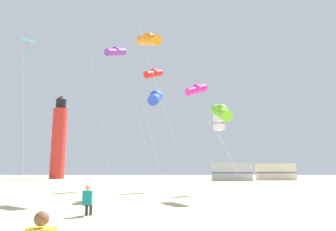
{
  "coord_description": "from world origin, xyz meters",
  "views": [
    {
      "loc": [
        1.71,
        -6.33,
        1.7
      ],
      "look_at": [
        1.27,
        12.71,
        5.06
      ],
      "focal_mm": 33.18,
      "sensor_mm": 36.0,
      "label": 1
    }
  ],
  "objects_px": {
    "kite_flyer_standing": "(88,199)",
    "kite_tube_violet": "(116,52)",
    "kite_tube_scarlet": "(153,73)",
    "kite_tube_orange": "(149,40)",
    "kite_tube_lime": "(221,112)",
    "lighthouse_distant": "(59,139)",
    "kite_diamond_cyan": "(28,46)",
    "rv_van_cream": "(276,172)",
    "kite_tube_magenta": "(196,89)",
    "rv_van_silver": "(232,172)",
    "kite_tube_blue": "(156,98)",
    "kite_box_white": "(219,123)"
  },
  "relations": [
    {
      "from": "kite_box_white",
      "to": "rv_van_silver",
      "type": "distance_m",
      "value": 29.08
    },
    {
      "from": "kite_tube_blue",
      "to": "rv_van_cream",
      "type": "bearing_deg",
      "value": 61.83
    },
    {
      "from": "kite_flyer_standing",
      "to": "kite_box_white",
      "type": "height_order",
      "value": "kite_box_white"
    },
    {
      "from": "kite_tube_magenta",
      "to": "kite_tube_blue",
      "type": "bearing_deg",
      "value": -113.05
    },
    {
      "from": "kite_tube_violet",
      "to": "kite_tube_blue",
      "type": "relative_size",
      "value": 1.88
    },
    {
      "from": "kite_tube_orange",
      "to": "rv_van_cream",
      "type": "distance_m",
      "value": 40.96
    },
    {
      "from": "rv_van_cream",
      "to": "rv_van_silver",
      "type": "bearing_deg",
      "value": -155.8
    },
    {
      "from": "kite_diamond_cyan",
      "to": "kite_flyer_standing",
      "type": "bearing_deg",
      "value": -48.19
    },
    {
      "from": "kite_tube_magenta",
      "to": "kite_diamond_cyan",
      "type": "height_order",
      "value": "kite_diamond_cyan"
    },
    {
      "from": "kite_flyer_standing",
      "to": "kite_tube_violet",
      "type": "height_order",
      "value": "kite_tube_violet"
    },
    {
      "from": "kite_flyer_standing",
      "to": "kite_tube_violet",
      "type": "bearing_deg",
      "value": -85.89
    },
    {
      "from": "kite_tube_orange",
      "to": "kite_diamond_cyan",
      "type": "distance_m",
      "value": 8.02
    },
    {
      "from": "lighthouse_distant",
      "to": "rv_van_cream",
      "type": "xyz_separation_m",
      "value": [
        40.68,
        -6.49,
        -6.45
      ]
    },
    {
      "from": "kite_box_white",
      "to": "kite_tube_orange",
      "type": "bearing_deg",
      "value": -146.58
    },
    {
      "from": "kite_tube_violet",
      "to": "kite_tube_blue",
      "type": "xyz_separation_m",
      "value": [
        4.32,
        -7.65,
        -6.3
      ]
    },
    {
      "from": "kite_tube_magenta",
      "to": "rv_van_silver",
      "type": "distance_m",
      "value": 25.96
    },
    {
      "from": "kite_tube_magenta",
      "to": "kite_box_white",
      "type": "distance_m",
      "value": 6.04
    },
    {
      "from": "kite_flyer_standing",
      "to": "kite_tube_scarlet",
      "type": "bearing_deg",
      "value": -98.15
    },
    {
      "from": "kite_tube_lime",
      "to": "rv_van_cream",
      "type": "height_order",
      "value": "kite_tube_lime"
    },
    {
      "from": "kite_tube_magenta",
      "to": "rv_van_silver",
      "type": "relative_size",
      "value": 1.49
    },
    {
      "from": "kite_tube_magenta",
      "to": "kite_tube_blue",
      "type": "distance_m",
      "value": 8.76
    },
    {
      "from": "kite_tube_magenta",
      "to": "kite_tube_orange",
      "type": "relative_size",
      "value": 0.87
    },
    {
      "from": "kite_tube_scarlet",
      "to": "kite_tube_violet",
      "type": "bearing_deg",
      "value": -155.56
    },
    {
      "from": "kite_tube_lime",
      "to": "kite_diamond_cyan",
      "type": "xyz_separation_m",
      "value": [
        -12.56,
        0.39,
        4.56
      ]
    },
    {
      "from": "kite_tube_magenta",
      "to": "rv_van_silver",
      "type": "xyz_separation_m",
      "value": [
        7.2,
        23.74,
        -7.66
      ]
    },
    {
      "from": "kite_tube_blue",
      "to": "rv_van_silver",
      "type": "bearing_deg",
      "value": 71.56
    },
    {
      "from": "kite_tube_orange",
      "to": "rv_van_silver",
      "type": "distance_m",
      "value": 34.66
    },
    {
      "from": "kite_flyer_standing",
      "to": "rv_van_silver",
      "type": "bearing_deg",
      "value": -111.76
    },
    {
      "from": "kite_tube_magenta",
      "to": "kite_tube_orange",
      "type": "distance_m",
      "value": 8.83
    },
    {
      "from": "lighthouse_distant",
      "to": "kite_box_white",
      "type": "bearing_deg",
      "value": -55.09
    },
    {
      "from": "rv_van_cream",
      "to": "kite_diamond_cyan",
      "type": "bearing_deg",
      "value": -125.73
    },
    {
      "from": "kite_tube_scarlet",
      "to": "kite_tube_orange",
      "type": "distance_m",
      "value": 9.43
    },
    {
      "from": "kite_tube_lime",
      "to": "lighthouse_distant",
      "type": "bearing_deg",
      "value": 121.47
    },
    {
      "from": "kite_flyer_standing",
      "to": "kite_box_white",
      "type": "relative_size",
      "value": 0.2
    },
    {
      "from": "kite_tube_magenta",
      "to": "kite_tube_orange",
      "type": "height_order",
      "value": "kite_tube_orange"
    },
    {
      "from": "kite_tube_orange",
      "to": "kite_flyer_standing",
      "type": "bearing_deg",
      "value": -100.86
    },
    {
      "from": "kite_box_white",
      "to": "rv_van_cream",
      "type": "bearing_deg",
      "value": 66.08
    },
    {
      "from": "kite_tube_lime",
      "to": "kite_tube_orange",
      "type": "bearing_deg",
      "value": 165.86
    },
    {
      "from": "lighthouse_distant",
      "to": "rv_van_silver",
      "type": "xyz_separation_m",
      "value": [
        32.49,
        -9.93,
        -6.45
      ]
    },
    {
      "from": "kite_tube_violet",
      "to": "kite_diamond_cyan",
      "type": "relative_size",
      "value": 1.29
    },
    {
      "from": "kite_diamond_cyan",
      "to": "lighthouse_distant",
      "type": "relative_size",
      "value": 0.62
    },
    {
      "from": "rv_van_cream",
      "to": "kite_box_white",
      "type": "bearing_deg",
      "value": -112.52
    },
    {
      "from": "kite_flyer_standing",
      "to": "kite_tube_lime",
      "type": "relative_size",
      "value": 0.2
    },
    {
      "from": "kite_flyer_standing",
      "to": "rv_van_cream",
      "type": "relative_size",
      "value": 0.18
    },
    {
      "from": "rv_van_silver",
      "to": "rv_van_cream",
      "type": "distance_m",
      "value": 8.89
    },
    {
      "from": "kite_tube_blue",
      "to": "kite_box_white",
      "type": "relative_size",
      "value": 1.23
    },
    {
      "from": "kite_tube_violet",
      "to": "kite_tube_lime",
      "type": "height_order",
      "value": "kite_tube_violet"
    },
    {
      "from": "kite_tube_scarlet",
      "to": "rv_van_cream",
      "type": "bearing_deg",
      "value": 52.75
    },
    {
      "from": "rv_van_cream",
      "to": "kite_tube_lime",
      "type": "bearing_deg",
      "value": -110.5
    },
    {
      "from": "kite_tube_magenta",
      "to": "lighthouse_distant",
      "type": "height_order",
      "value": "lighthouse_distant"
    }
  ]
}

